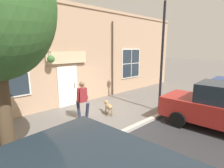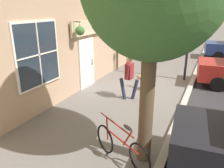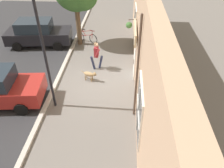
{
  "view_description": "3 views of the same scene",
  "coord_description": "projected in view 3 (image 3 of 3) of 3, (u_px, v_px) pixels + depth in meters",
  "views": [
    {
      "loc": [
        5.96,
        -4.96,
        3.01
      ],
      "look_at": [
        -0.32,
        0.86,
        1.24
      ],
      "focal_mm": 28.0,
      "sensor_mm": 36.0,
      "label": 1
    },
    {
      "loc": [
        2.72,
        -8.37,
        3.33
      ],
      "look_at": [
        -0.21,
        -2.19,
        0.91
      ],
      "focal_mm": 35.0,
      "sensor_mm": 36.0,
      "label": 2
    },
    {
      "loc": [
        -1.6,
        9.7,
        7.02
      ],
      "look_at": [
        -1.07,
        1.56,
        0.89
      ],
      "focal_mm": 35.0,
      "sensor_mm": 36.0,
      "label": 3
    }
  ],
  "objects": [
    {
      "name": "pedestrian_walking",
      "position": [
        96.0,
        53.0,
        12.33
      ],
      "size": [
        0.74,
        0.57,
        1.68
      ],
      "color": "#282D47",
      "rests_on": "ground_plane"
    },
    {
      "name": "leaning_bicycle",
      "position": [
        87.0,
        37.0,
        15.49
      ],
      "size": [
        1.6,
        0.75,
        1.01
      ],
      "color": "black",
      "rests_on": "ground_plane"
    },
    {
      "name": "parked_car_nearest_curb",
      "position": [
        38.0,
        33.0,
        14.86
      ],
      "size": [
        4.45,
        2.26,
        1.75
      ],
      "color": "black",
      "rests_on": "ground_plane"
    },
    {
      "name": "storefront_facade",
      "position": [
        141.0,
        36.0,
        10.34
      ],
      "size": [
        0.95,
        18.0,
        5.25
      ],
      "color": "tan",
      "rests_on": "ground_plane"
    },
    {
      "name": "ground_plane",
      "position": [
        95.0,
        79.0,
        12.04
      ],
      "size": [
        90.0,
        90.0,
        0.0
      ],
      "primitive_type": "plane",
      "color": "#66605B"
    },
    {
      "name": "dog_on_leash",
      "position": [
        90.0,
        74.0,
        11.72
      ],
      "size": [
        0.96,
        0.47,
        0.62
      ],
      "color": "#997A51",
      "rests_on": "ground_plane"
    },
    {
      "name": "street_lamp",
      "position": [
        41.0,
        38.0,
        8.29
      ],
      "size": [
        0.32,
        0.32,
        5.33
      ],
      "color": "black",
      "rests_on": "ground_plane"
    }
  ]
}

